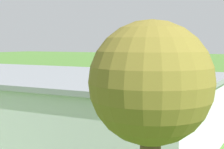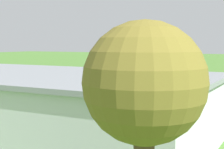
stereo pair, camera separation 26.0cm
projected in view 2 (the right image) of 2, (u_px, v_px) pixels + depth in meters
name	position (u px, v px, depth m)	size (l,w,h in m)	color
ground_plane	(128.00, 85.00, 68.25)	(400.00, 400.00, 0.00)	#47752D
hangar	(6.00, 100.00, 33.33)	(39.15, 16.61, 5.53)	silver
biplane	(134.00, 62.00, 62.53)	(8.37, 7.48, 3.91)	silver
person_near_hangar_door	(202.00, 108.00, 39.13)	(0.43, 0.43, 1.75)	#3F3F47
person_watching_takeoff	(223.00, 112.00, 37.09)	(0.40, 0.40, 1.75)	orange
person_by_parked_cars	(5.00, 91.00, 53.80)	(0.53, 0.53, 1.66)	#33723F
tree_behind_hangar_left	(145.00, 88.00, 11.10)	(4.00, 4.00, 8.94)	brown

